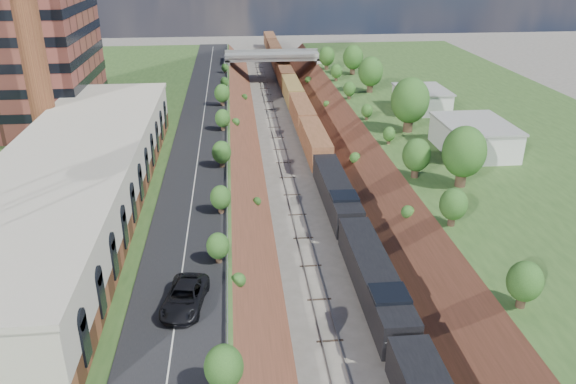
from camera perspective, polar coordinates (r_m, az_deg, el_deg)
The scene contains 17 objects.
platform_left at distance 89.13m, azimuth -20.12°, elevation 2.91°, with size 44.00×180.00×5.00m, color #2F4F20.
platform_right at distance 96.42m, azimuth 21.39°, elevation 4.26°, with size 44.00×180.00×5.00m, color #2F4F20.
embankment_left at distance 87.07m, azimuth -5.75°, elevation 2.05°, with size 7.07×180.00×7.07m, color brown.
embankment_right at distance 89.62m, azimuth 8.46°, elevation 2.55°, with size 7.07×180.00×7.07m, color brown.
rail_left_track at distance 87.37m, azimuth -0.24°, elevation 2.32°, with size 1.58×180.00×0.18m, color gray.
rail_right_track at distance 87.98m, azimuth 3.14°, elevation 2.44°, with size 1.58×180.00×0.18m, color gray.
road at distance 85.49m, azimuth -8.92°, elevation 5.07°, with size 8.00×180.00×0.10m, color black.
guardrail at distance 84.99m, azimuth -6.18°, elevation 5.47°, with size 0.10×171.00×0.70m.
commercial_building at distance 65.92m, azimuth -20.86°, elevation 1.19°, with size 14.30×62.30×7.00m.
smokestack at distance 81.42m, azimuth -25.20°, elevation 16.68°, with size 3.20×3.20×40.00m, color brown.
overpass at distance 145.85m, azimuth -1.57°, elevation 13.08°, with size 24.50×8.30×7.40m.
white_building_near at distance 84.19m, azimuth 18.35°, elevation 5.23°, with size 9.00×12.00×4.00m, color silver.
white_building_far at distance 103.72m, azimuth 13.40°, elevation 9.06°, with size 8.00×10.00×3.60m, color silver.
tree_right_large at distance 70.51m, azimuth 17.46°, elevation 3.88°, with size 5.25×5.25×7.61m.
tree_left_crest at distance 48.03m, azimuth -6.73°, elevation -7.87°, with size 2.45×2.45×3.55m.
freight_train at distance 114.44m, azimuth 0.99°, elevation 8.97°, with size 3.30×184.72×4.86m.
suv at distance 46.95m, azimuth -10.45°, elevation -10.45°, with size 3.02×6.54×1.82m, color black.
Camera 1 is at (-10.25, -20.91, 32.16)m, focal length 35.00 mm.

